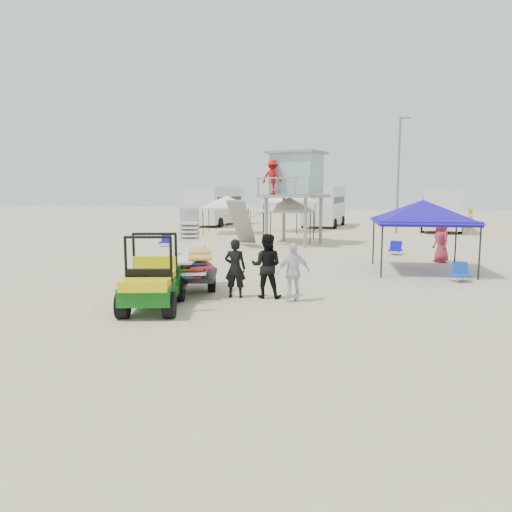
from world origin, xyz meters
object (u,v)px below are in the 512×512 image
(man_left, at_px, (235,268))
(canopy_blue, at_px, (423,204))
(lifeguard_tower, at_px, (293,177))
(surf_trailer, at_px, (191,261))
(utility_cart, at_px, (151,275))

(man_left, bearing_deg, canopy_blue, -136.91)
(man_left, relative_size, lifeguard_tower, 0.33)
(surf_trailer, xyz_separation_m, man_left, (1.52, -0.30, -0.10))
(utility_cart, height_order, surf_trailer, surf_trailer)
(man_left, relative_size, canopy_blue, 0.43)
(lifeguard_tower, bearing_deg, surf_trailer, -88.56)
(utility_cart, distance_m, man_left, 2.54)
(surf_trailer, bearing_deg, canopy_blue, 43.47)
(surf_trailer, height_order, lifeguard_tower, lifeguard_tower)
(surf_trailer, relative_size, man_left, 1.64)
(surf_trailer, relative_size, canopy_blue, 0.70)
(utility_cart, bearing_deg, man_left, 53.22)
(canopy_blue, bearing_deg, lifeguard_tower, 131.98)
(surf_trailer, distance_m, man_left, 1.55)
(surf_trailer, bearing_deg, lifeguard_tower, 91.44)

